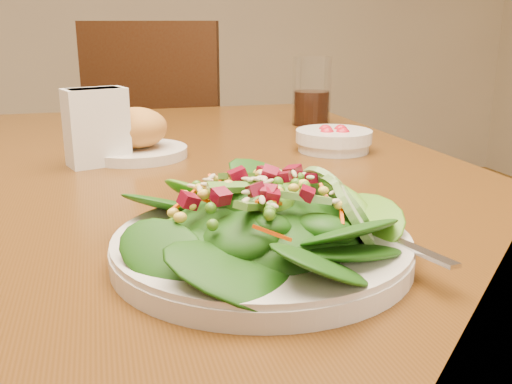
% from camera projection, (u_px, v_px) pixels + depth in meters
% --- Properties ---
extents(dining_table, '(0.90, 1.40, 0.75)m').
position_uv_depth(dining_table, '(194.00, 228.00, 0.94)').
color(dining_table, '#4D2C0F').
rests_on(dining_table, ground_plane).
extents(chair_far, '(0.60, 0.60, 0.98)m').
position_uv_depth(chair_far, '(167.00, 162.00, 1.95)').
color(chair_far, black).
rests_on(chair_far, ground_plane).
extents(salad_plate, '(0.29, 0.29, 0.08)m').
position_uv_depth(salad_plate, '(271.00, 228.00, 0.55)').
color(salad_plate, silver).
rests_on(salad_plate, dining_table).
extents(bread_plate, '(0.17, 0.17, 0.09)m').
position_uv_depth(bread_plate, '(137.00, 137.00, 0.98)').
color(bread_plate, silver).
rests_on(bread_plate, dining_table).
extents(tomato_bowl, '(0.14, 0.14, 0.05)m').
position_uv_depth(tomato_bowl, '(334.00, 140.00, 1.03)').
color(tomato_bowl, silver).
rests_on(tomato_bowl, dining_table).
extents(drinking_glass, '(0.09, 0.09, 0.15)m').
position_uv_depth(drinking_glass, '(312.00, 96.00, 1.30)').
color(drinking_glass, silver).
rests_on(drinking_glass, dining_table).
extents(napkin_holder, '(0.11, 0.08, 0.12)m').
position_uv_depth(napkin_holder, '(97.00, 125.00, 0.92)').
color(napkin_holder, white).
rests_on(napkin_holder, dining_table).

